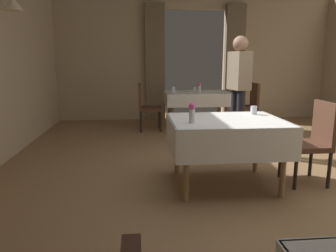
{
  "coord_description": "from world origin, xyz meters",
  "views": [
    {
      "loc": [
        -1.29,
        -3.31,
        1.38
      ],
      "look_at": [
        -0.93,
        0.67,
        0.55
      ],
      "focal_mm": 34.08,
      "sensor_mm": 36.0,
      "label": 1
    }
  ],
  "objects_px": {
    "flower_vase_mid": "(192,112)",
    "person_waiter_by_doorway": "(239,85)",
    "chair_mid_right": "(313,139)",
    "flower_vase_far": "(199,87)",
    "glass_far_c": "(194,89)",
    "plate_far_d": "(188,92)",
    "glass_mid_b": "(254,110)",
    "dining_table_mid": "(226,129)",
    "chair_far_right": "(249,104)",
    "chair_far_left": "(146,105)",
    "glass_far_b": "(173,89)",
    "dining_table_far": "(197,97)"
  },
  "relations": [
    {
      "from": "chair_far_left",
      "to": "flower_vase_mid",
      "type": "bearing_deg",
      "value": -82.58
    },
    {
      "from": "glass_mid_b",
      "to": "dining_table_mid",
      "type": "bearing_deg",
      "value": -144.81
    },
    {
      "from": "flower_vase_far",
      "to": "flower_vase_mid",
      "type": "bearing_deg",
      "value": -102.13
    },
    {
      "from": "chair_mid_right",
      "to": "person_waiter_by_doorway",
      "type": "distance_m",
      "value": 1.47
    },
    {
      "from": "chair_mid_right",
      "to": "dining_table_mid",
      "type": "bearing_deg",
      "value": 179.49
    },
    {
      "from": "chair_mid_right",
      "to": "flower_vase_mid",
      "type": "distance_m",
      "value": 1.45
    },
    {
      "from": "flower_vase_far",
      "to": "glass_far_b",
      "type": "xyz_separation_m",
      "value": [
        -0.49,
        0.19,
        -0.05
      ]
    },
    {
      "from": "chair_mid_right",
      "to": "chair_far_left",
      "type": "height_order",
      "value": "same"
    },
    {
      "from": "chair_far_left",
      "to": "glass_far_b",
      "type": "distance_m",
      "value": 0.62
    },
    {
      "from": "glass_far_c",
      "to": "plate_far_d",
      "type": "xyz_separation_m",
      "value": [
        -0.16,
        -0.23,
        -0.04
      ]
    },
    {
      "from": "dining_table_far",
      "to": "chair_far_right",
      "type": "xyz_separation_m",
      "value": [
        1.04,
        -0.1,
        -0.14
      ]
    },
    {
      "from": "dining_table_far",
      "to": "chair_far_right",
      "type": "distance_m",
      "value": 1.05
    },
    {
      "from": "chair_mid_right",
      "to": "glass_far_b",
      "type": "height_order",
      "value": "chair_mid_right"
    },
    {
      "from": "flower_vase_far",
      "to": "glass_far_c",
      "type": "height_order",
      "value": "flower_vase_far"
    },
    {
      "from": "glass_mid_b",
      "to": "person_waiter_by_doorway",
      "type": "distance_m",
      "value": 1.03
    },
    {
      "from": "flower_vase_mid",
      "to": "person_waiter_by_doorway",
      "type": "height_order",
      "value": "person_waiter_by_doorway"
    },
    {
      "from": "flower_vase_far",
      "to": "glass_far_b",
      "type": "height_order",
      "value": "flower_vase_far"
    },
    {
      "from": "glass_far_b",
      "to": "chair_mid_right",
      "type": "bearing_deg",
      "value": -67.2
    },
    {
      "from": "chair_far_left",
      "to": "chair_far_right",
      "type": "xyz_separation_m",
      "value": [
        2.07,
        -0.02,
        0.0
      ]
    },
    {
      "from": "chair_far_right",
      "to": "person_waiter_by_doorway",
      "type": "height_order",
      "value": "person_waiter_by_doorway"
    },
    {
      "from": "chair_mid_right",
      "to": "glass_mid_b",
      "type": "distance_m",
      "value": 0.72
    },
    {
      "from": "glass_far_c",
      "to": "dining_table_mid",
      "type": "bearing_deg",
      "value": -93.64
    },
    {
      "from": "flower_vase_mid",
      "to": "person_waiter_by_doorway",
      "type": "relative_size",
      "value": 0.12
    },
    {
      "from": "glass_mid_b",
      "to": "glass_far_c",
      "type": "distance_m",
      "value": 2.96
    },
    {
      "from": "chair_far_left",
      "to": "flower_vase_mid",
      "type": "height_order",
      "value": "flower_vase_mid"
    },
    {
      "from": "chair_mid_right",
      "to": "flower_vase_mid",
      "type": "height_order",
      "value": "flower_vase_mid"
    },
    {
      "from": "dining_table_far",
      "to": "glass_mid_b",
      "type": "distance_m",
      "value": 2.73
    },
    {
      "from": "chair_mid_right",
      "to": "chair_far_right",
      "type": "bearing_deg",
      "value": 84.77
    },
    {
      "from": "dining_table_far",
      "to": "chair_mid_right",
      "type": "distance_m",
      "value": 3.11
    },
    {
      "from": "dining_table_far",
      "to": "chair_far_right",
      "type": "height_order",
      "value": "chair_far_right"
    },
    {
      "from": "chair_mid_right",
      "to": "person_waiter_by_doorway",
      "type": "height_order",
      "value": "person_waiter_by_doorway"
    },
    {
      "from": "glass_mid_b",
      "to": "chair_far_left",
      "type": "bearing_deg",
      "value": 114.57
    },
    {
      "from": "glass_mid_b",
      "to": "flower_vase_far",
      "type": "relative_size",
      "value": 0.5
    },
    {
      "from": "chair_mid_right",
      "to": "glass_far_b",
      "type": "distance_m",
      "value": 3.26
    },
    {
      "from": "plate_far_d",
      "to": "glass_far_c",
      "type": "bearing_deg",
      "value": 55.23
    },
    {
      "from": "person_waiter_by_doorway",
      "to": "glass_mid_b",
      "type": "bearing_deg",
      "value": -97.06
    },
    {
      "from": "dining_table_mid",
      "to": "person_waiter_by_doorway",
      "type": "height_order",
      "value": "person_waiter_by_doorway"
    },
    {
      "from": "person_waiter_by_doorway",
      "to": "chair_mid_right",
      "type": "bearing_deg",
      "value": -70.03
    },
    {
      "from": "dining_table_far",
      "to": "chair_far_right",
      "type": "bearing_deg",
      "value": -5.43
    },
    {
      "from": "chair_far_right",
      "to": "glass_far_b",
      "type": "height_order",
      "value": "chair_far_right"
    },
    {
      "from": "dining_table_mid",
      "to": "chair_far_left",
      "type": "xyz_separation_m",
      "value": [
        -0.81,
        2.93,
        -0.13
      ]
    },
    {
      "from": "glass_mid_b",
      "to": "flower_vase_far",
      "type": "distance_m",
      "value": 2.52
    },
    {
      "from": "chair_mid_right",
      "to": "flower_vase_far",
      "type": "xyz_separation_m",
      "value": [
        -0.77,
        2.81,
        0.34
      ]
    },
    {
      "from": "flower_vase_far",
      "to": "glass_far_c",
      "type": "bearing_deg",
      "value": 92.96
    },
    {
      "from": "glass_far_c",
      "to": "flower_vase_far",
      "type": "bearing_deg",
      "value": -87.04
    },
    {
      "from": "flower_vase_far",
      "to": "glass_far_c",
      "type": "distance_m",
      "value": 0.45
    },
    {
      "from": "flower_vase_far",
      "to": "glass_far_c",
      "type": "xyz_separation_m",
      "value": [
        -0.02,
        0.44,
        -0.07
      ]
    },
    {
      "from": "dining_table_mid",
      "to": "chair_far_left",
      "type": "relative_size",
      "value": 1.32
    },
    {
      "from": "flower_vase_mid",
      "to": "glass_far_b",
      "type": "relative_size",
      "value": 1.78
    },
    {
      "from": "glass_mid_b",
      "to": "chair_far_right",
      "type": "bearing_deg",
      "value": 71.83
    }
  ]
}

